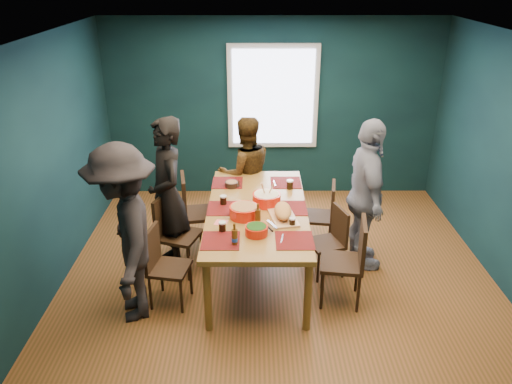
# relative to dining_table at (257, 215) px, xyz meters

# --- Properties ---
(room) EXTENTS (5.01, 5.01, 2.71)m
(room) POSITION_rel_dining_table_xyz_m (0.25, 0.11, 0.60)
(room) COLOR brown
(room) RESTS_ON ground
(dining_table) EXTENTS (1.13, 2.24, 0.85)m
(dining_table) POSITION_rel_dining_table_xyz_m (0.00, 0.00, 0.00)
(dining_table) COLOR olive
(dining_table) RESTS_ON floor
(chair_left_far) EXTENTS (0.52, 0.52, 1.00)m
(chair_left_far) POSITION_rel_dining_table_xyz_m (-0.79, 0.58, -0.18)
(chair_left_far) COLOR black
(chair_left_far) RESTS_ON floor
(chair_left_mid) EXTENTS (0.54, 0.54, 0.95)m
(chair_left_mid) POSITION_rel_dining_table_xyz_m (-0.99, 0.09, -0.21)
(chair_left_mid) COLOR black
(chair_left_mid) RESTS_ON floor
(chair_left_near) EXTENTS (0.46, 0.46, 0.87)m
(chair_left_near) POSITION_rel_dining_table_xyz_m (-1.01, -0.55, -0.26)
(chair_left_near) COLOR black
(chair_left_near) RESTS_ON floor
(chair_right_far) EXTENTS (0.46, 0.46, 0.88)m
(chair_right_far) POSITION_rel_dining_table_xyz_m (0.85, 0.59, -0.25)
(chair_right_far) COLOR black
(chair_right_far) RESTS_ON floor
(chair_right_mid) EXTENTS (0.47, 0.47, 0.82)m
(chair_right_mid) POSITION_rel_dining_table_xyz_m (0.87, 0.01, -0.29)
(chair_right_mid) COLOR black
(chair_right_mid) RESTS_ON floor
(chair_right_near) EXTENTS (0.50, 0.50, 0.97)m
(chair_right_near) POSITION_rel_dining_table_xyz_m (0.98, -0.56, -0.20)
(chair_right_near) COLOR black
(chair_right_near) RESTS_ON floor
(person_far_left) EXTENTS (0.67, 0.79, 1.85)m
(person_far_left) POSITION_rel_dining_table_xyz_m (-1.03, 0.18, 0.16)
(person_far_left) COLOR black
(person_far_left) RESTS_ON floor
(person_back) EXTENTS (0.89, 0.78, 1.56)m
(person_back) POSITION_rel_dining_table_xyz_m (-0.15, 1.20, 0.02)
(person_back) COLOR black
(person_back) RESTS_ON floor
(person_right) EXTENTS (0.49, 1.09, 1.83)m
(person_right) POSITION_rel_dining_table_xyz_m (1.26, 0.18, 0.15)
(person_right) COLOR silver
(person_right) RESTS_ON floor
(person_near_left) EXTENTS (0.98, 1.34, 1.86)m
(person_near_left) POSITION_rel_dining_table_xyz_m (-1.30, -0.75, 0.17)
(person_near_left) COLOR black
(person_near_left) RESTS_ON floor
(bowl_salad) EXTENTS (0.32, 0.32, 0.13)m
(bowl_salad) POSITION_rel_dining_table_xyz_m (-0.14, -0.21, 0.15)
(bowl_salad) COLOR red
(bowl_salad) RESTS_ON dining_table
(bowl_dumpling) EXTENTS (0.32, 0.32, 0.30)m
(bowl_dumpling) POSITION_rel_dining_table_xyz_m (0.11, 0.11, 0.15)
(bowl_dumpling) COLOR red
(bowl_dumpling) RESTS_ON dining_table
(bowl_herbs) EXTENTS (0.23, 0.23, 0.10)m
(bowl_herbs) POSITION_rel_dining_table_xyz_m (-0.01, -0.60, 0.13)
(bowl_herbs) COLOR red
(bowl_herbs) RESTS_ON dining_table
(cutting_board) EXTENTS (0.36, 0.65, 0.14)m
(cutting_board) POSITION_rel_dining_table_xyz_m (0.28, -0.22, 0.14)
(cutting_board) COLOR tan
(cutting_board) RESTS_ON dining_table
(small_bowl) EXTENTS (0.16, 0.16, 0.07)m
(small_bowl) POSITION_rel_dining_table_xyz_m (-0.31, 0.60, 0.12)
(small_bowl) COLOR black
(small_bowl) RESTS_ON dining_table
(beer_bottle_a) EXTENTS (0.06, 0.06, 0.23)m
(beer_bottle_a) POSITION_rel_dining_table_xyz_m (-0.22, -0.79, 0.16)
(beer_bottle_a) COLOR #492B0D
(beer_bottle_a) RESTS_ON dining_table
(beer_bottle_b) EXTENTS (0.06, 0.06, 0.23)m
(beer_bottle_b) POSITION_rel_dining_table_xyz_m (0.01, -0.35, 0.17)
(beer_bottle_b) COLOR #492B0D
(beer_bottle_b) RESTS_ON dining_table
(cola_glass_a) EXTENTS (0.08, 0.08, 0.11)m
(cola_glass_a) POSITION_rel_dining_table_xyz_m (-0.36, -0.53, 0.14)
(cola_glass_a) COLOR black
(cola_glass_a) RESTS_ON dining_table
(cola_glass_b) EXTENTS (0.07, 0.07, 0.09)m
(cola_glass_b) POSITION_rel_dining_table_xyz_m (0.37, -0.42, 0.13)
(cola_glass_b) COLOR black
(cola_glass_b) RESTS_ON dining_table
(cola_glass_c) EXTENTS (0.08, 0.08, 0.11)m
(cola_glass_c) POSITION_rel_dining_table_xyz_m (0.40, 0.54, 0.14)
(cola_glass_c) COLOR black
(cola_glass_c) RESTS_ON dining_table
(cola_glass_d) EXTENTS (0.08, 0.08, 0.11)m
(cola_glass_d) POSITION_rel_dining_table_xyz_m (-0.38, 0.11, 0.14)
(cola_glass_d) COLOR black
(cola_glass_d) RESTS_ON dining_table
(napkin_a) EXTENTS (0.16, 0.16, 0.00)m
(napkin_a) POSITION_rel_dining_table_xyz_m (0.40, -0.01, 0.08)
(napkin_a) COLOR #F3666D
(napkin_a) RESTS_ON dining_table
(napkin_b) EXTENTS (0.15, 0.15, 0.00)m
(napkin_b) POSITION_rel_dining_table_xyz_m (-0.39, -0.34, 0.08)
(napkin_b) COLOR #F3666D
(napkin_b) RESTS_ON dining_table
(napkin_c) EXTENTS (0.17, 0.17, 0.00)m
(napkin_c) POSITION_rel_dining_table_xyz_m (0.36, -0.70, 0.08)
(napkin_c) COLOR #F3666D
(napkin_c) RESTS_ON dining_table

